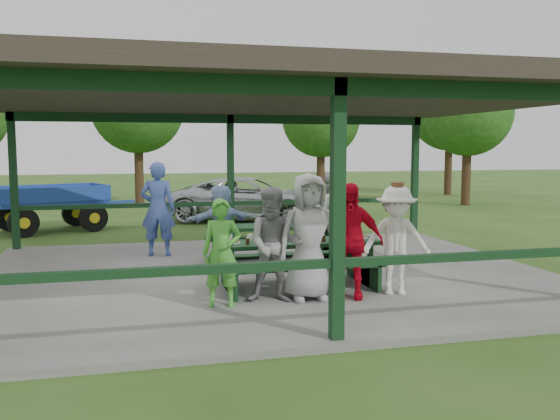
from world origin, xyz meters
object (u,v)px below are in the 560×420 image
object	(u,v)px
contestant_green	(222,253)
contestant_grey_left	(275,245)
contestant_red	(349,241)
farm_trailer	(51,207)
spectator_blue	(158,209)
spectator_grey	(329,212)
spectator_lblue	(221,222)
picnic_table_near	(298,258)
contestant_white_fedora	(396,240)
picnic_table_far	(276,239)
contestant_grey_mid	(309,237)
pickup_truck	(249,199)

from	to	relation	value
contestant_green	contestant_grey_left	size ratio (longest dim) A/B	0.91
contestant_grey_left	contestant_red	world-z (taller)	contestant_red
contestant_red	farm_trailer	size ratio (longest dim) A/B	0.44
spectator_blue	spectator_grey	world-z (taller)	spectator_blue
spectator_lblue	picnic_table_near	bearing A→B (deg)	91.84
contestant_red	contestant_white_fedora	xyz separation A→B (m)	(0.78, 0.05, -0.03)
farm_trailer	picnic_table_far	bearing A→B (deg)	-76.00
picnic_table_far	farm_trailer	distance (m)	8.11
contestant_grey_left	spectator_grey	bearing A→B (deg)	75.71
contestant_green	contestant_grey_left	xyz separation A→B (m)	(0.78, 0.05, 0.07)
contestant_green	farm_trailer	world-z (taller)	contestant_green
spectator_blue	contestant_grey_mid	bearing A→B (deg)	126.35
picnic_table_near	spectator_grey	distance (m)	3.34
contestant_grey_left	contestant_red	size ratio (longest dim) A/B	0.97
spectator_grey	contestant_grey_mid	bearing A→B (deg)	65.05
picnic_table_near	contestant_red	bearing A→B (deg)	-56.91
picnic_table_near	picnic_table_far	world-z (taller)	same
spectator_blue	spectator_grey	distance (m)	3.59
contestant_grey_left	farm_trailer	bearing A→B (deg)	129.28
contestant_green	farm_trailer	bearing A→B (deg)	123.87
picnic_table_near	farm_trailer	distance (m)	9.73
contestant_grey_mid	picnic_table_far	bearing A→B (deg)	85.85
contestant_white_fedora	spectator_grey	distance (m)	3.74
contestant_red	spectator_lblue	xyz separation A→B (m)	(-1.38, 3.55, -0.11)
spectator_grey	farm_trailer	distance (m)	8.38
contestant_grey_mid	spectator_blue	world-z (taller)	spectator_blue
contestant_white_fedora	pickup_truck	world-z (taller)	contestant_white_fedora
picnic_table_near	pickup_truck	size ratio (longest dim) A/B	0.52
picnic_table_far	spectator_lblue	bearing A→B (deg)	143.31
contestant_green	pickup_truck	xyz separation A→B (m)	(2.39, 10.28, -0.17)
contestant_white_fedora	spectator_lblue	bearing A→B (deg)	140.13
spectator_blue	farm_trailer	world-z (taller)	spectator_blue
spectator_lblue	farm_trailer	world-z (taller)	spectator_lblue
contestant_grey_mid	pickup_truck	xyz separation A→B (m)	(1.10, 10.23, -0.33)
contestant_grey_left	spectator_blue	world-z (taller)	spectator_blue
contestant_white_fedora	farm_trailer	bearing A→B (deg)	141.71
contestant_white_fedora	farm_trailer	distance (m)	11.09
picnic_table_far	farm_trailer	world-z (taller)	farm_trailer
contestant_green	spectator_blue	bearing A→B (deg)	113.16
contestant_green	contestant_white_fedora	distance (m)	2.67
contestant_grey_left	farm_trailer	distance (m)	10.18
spectator_lblue	farm_trailer	xyz separation A→B (m)	(-3.92, 5.78, -0.17)
picnic_table_near	contestant_grey_mid	world-z (taller)	contestant_grey_mid
spectator_blue	spectator_grey	bearing A→B (deg)	-176.01
picnic_table_far	pickup_truck	distance (m)	7.50
contestant_white_fedora	spectator_lblue	world-z (taller)	contestant_white_fedora
contestant_white_fedora	spectator_blue	world-z (taller)	spectator_blue
picnic_table_far	contestant_green	size ratio (longest dim) A/B	1.69
spectator_grey	contestant_red	bearing A→B (deg)	73.53
picnic_table_far	contestant_grey_left	distance (m)	2.89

